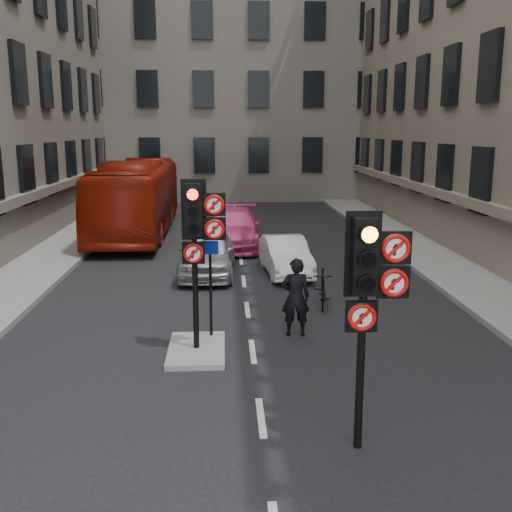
{
  "coord_description": "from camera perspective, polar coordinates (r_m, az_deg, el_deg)",
  "views": [
    {
      "loc": [
        -0.56,
        -7.14,
        4.73
      ],
      "look_at": [
        -0.05,
        2.71,
        2.6
      ],
      "focal_mm": 42.0,
      "sensor_mm": 36.0,
      "label": 1
    }
  ],
  "objects": [
    {
      "name": "car_silver",
      "position": [
        19.52,
        -4.65,
        0.32
      ],
      "size": [
        1.88,
        4.34,
        1.46
      ],
      "primitive_type": "imported",
      "rotation": [
        0.0,
        0.0,
        -0.04
      ],
      "color": "#A9ACB1",
      "rests_on": "ground"
    },
    {
      "name": "pavement_left",
      "position": [
        20.79,
        -21.54,
        -1.61
      ],
      "size": [
        3.0,
        50.0,
        0.16
      ],
      "primitive_type": "cube",
      "color": "gray",
      "rests_on": "ground"
    },
    {
      "name": "ground",
      "position": [
        8.59,
        1.35,
        -21.26
      ],
      "size": [
        120.0,
        120.0,
        0.0
      ],
      "primitive_type": "plane",
      "color": "black",
      "rests_on": "ground"
    },
    {
      "name": "signal_far",
      "position": [
        12.32,
        -5.53,
        2.65
      ],
      "size": [
        0.91,
        0.4,
        3.58
      ],
      "color": "black",
      "rests_on": "centre_island"
    },
    {
      "name": "info_sign",
      "position": [
        13.27,
        -4.37,
        -1.8
      ],
      "size": [
        0.38,
        0.12,
        2.19
      ],
      "rotation": [
        0.0,
        0.0,
        -0.09
      ],
      "color": "black",
      "rests_on": "centre_island"
    },
    {
      "name": "motorcyclist",
      "position": [
        13.78,
        3.78,
        -3.92
      ],
      "size": [
        0.68,
        0.45,
        1.83
      ],
      "primitive_type": "imported",
      "rotation": [
        0.0,
        0.0,
        3.12
      ],
      "color": "black",
      "rests_on": "ground"
    },
    {
      "name": "pavement_right",
      "position": [
        21.17,
        18.6,
        -1.15
      ],
      "size": [
        3.0,
        50.0,
        0.16
      ],
      "primitive_type": "cube",
      "color": "gray",
      "rests_on": "ground"
    },
    {
      "name": "bus_red",
      "position": [
        27.5,
        -11.26,
        5.49
      ],
      "size": [
        2.82,
        11.74,
        3.27
      ],
      "primitive_type": "imported",
      "rotation": [
        0.0,
        0.0,
        0.01
      ],
      "color": "maroon",
      "rests_on": "ground"
    },
    {
      "name": "car_pink",
      "position": [
        24.08,
        -2.15,
        2.66
      ],
      "size": [
        2.38,
        5.25,
        1.49
      ],
      "primitive_type": "imported",
      "rotation": [
        0.0,
        0.0,
        -0.06
      ],
      "color": "#D83F81",
      "rests_on": "ground"
    },
    {
      "name": "centre_island",
      "position": [
        13.02,
        -5.67,
        -8.89
      ],
      "size": [
        1.2,
        2.0,
        0.12
      ],
      "primitive_type": "cube",
      "color": "gray",
      "rests_on": "ground"
    },
    {
      "name": "motorcycle",
      "position": [
        16.16,
        6.36,
        -3.08
      ],
      "size": [
        0.71,
        1.69,
        0.99
      ],
      "primitive_type": "imported",
      "rotation": [
        0.0,
        0.0,
        -0.15
      ],
      "color": "black",
      "rests_on": "ground"
    },
    {
      "name": "car_white",
      "position": [
        19.62,
        2.82,
        0.05
      ],
      "size": [
        1.59,
        3.79,
        1.22
      ],
      "primitive_type": "imported",
      "rotation": [
        0.0,
        0.0,
        0.08
      ],
      "color": "white",
      "rests_on": "ground"
    },
    {
      "name": "building_far",
      "position": [
        45.45,
        -2.4,
        18.84
      ],
      "size": [
        30.0,
        14.0,
        20.0
      ],
      "primitive_type": "cube",
      "color": "gray",
      "rests_on": "ground"
    },
    {
      "name": "signal_near",
      "position": [
        8.66,
        10.79,
        -2.4
      ],
      "size": [
        0.91,
        0.4,
        3.58
      ],
      "color": "black",
      "rests_on": "ground"
    }
  ]
}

